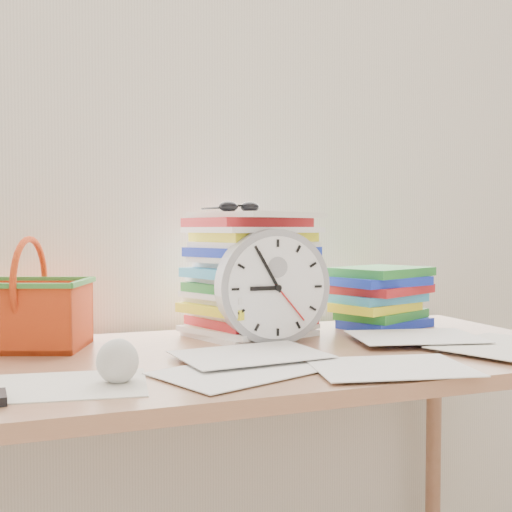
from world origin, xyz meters
name	(u,v)px	position (x,y,z in m)	size (l,w,h in m)	color
curtain	(214,120)	(0.00, 1.98, 1.30)	(2.40, 0.01, 2.50)	white
desk	(265,386)	(0.00, 1.60, 0.68)	(1.40, 0.70, 0.75)	#956445
paper_stack	(253,274)	(0.05, 1.81, 0.90)	(0.31, 0.25, 0.30)	white
clock	(273,287)	(0.05, 1.68, 0.88)	(0.26, 0.26, 0.05)	#939499
sunglasses	(239,207)	(0.02, 1.82, 1.06)	(0.12, 0.10, 0.03)	black
book_stack	(381,298)	(0.40, 1.80, 0.83)	(0.27, 0.21, 0.16)	white
basket	(30,294)	(-0.47, 1.81, 0.87)	(0.24, 0.19, 0.24)	#E44816
crumpled_ball	(117,361)	(-0.34, 1.43, 0.79)	(0.08, 0.08, 0.08)	silver
scattered_papers	(265,348)	(0.00, 1.60, 0.76)	(1.26, 0.42, 0.02)	white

